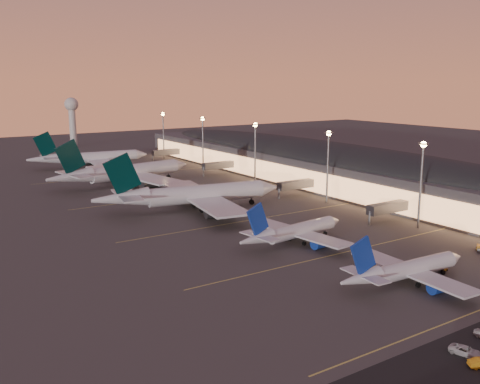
# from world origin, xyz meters

# --- Properties ---
(ground) EXTENTS (700.00, 700.00, 0.00)m
(ground) POSITION_xyz_m (0.00, 0.00, 0.00)
(ground) COLOR #3C3A38
(airliner_narrow_south) EXTENTS (35.43, 31.66, 12.66)m
(airliner_narrow_south) POSITION_xyz_m (-3.86, -28.27, 3.27)
(airliner_narrow_south) COLOR silver
(airliner_narrow_south) RESTS_ON ground
(airliner_narrow_north) EXTENTS (37.12, 33.37, 13.25)m
(airliner_narrow_north) POSITION_xyz_m (-5.38, 7.76, 3.43)
(airliner_narrow_north) COLOR silver
(airliner_narrow_north) RESTS_ON ground
(airliner_wide_near) EXTENTS (65.20, 60.10, 20.90)m
(airliner_wide_near) POSITION_xyz_m (-10.23, 56.53, 5.38)
(airliner_wide_near) COLOR silver
(airliner_wide_near) RESTS_ON ground
(airliner_wide_mid) EXTENTS (65.70, 60.54, 21.06)m
(airliner_wide_mid) POSITION_xyz_m (-12.65, 111.78, 5.42)
(airliner_wide_mid) COLOR silver
(airliner_wide_mid) RESTS_ON ground
(airliner_wide_far) EXTENTS (59.98, 54.94, 19.18)m
(airliner_wide_far) POSITION_xyz_m (-9.33, 166.23, 4.94)
(airliner_wide_far) COLOR silver
(airliner_wide_far) RESTS_ON ground
(terminal_building) EXTENTS (56.35, 255.00, 17.46)m
(terminal_building) POSITION_xyz_m (61.84, 72.47, 8.78)
(terminal_building) COLOR #46454A
(terminal_building) RESTS_ON ground
(light_masts) EXTENTS (2.20, 217.20, 25.90)m
(light_masts) POSITION_xyz_m (36.00, 65.00, 17.55)
(light_masts) COLOR gray
(light_masts) RESTS_ON ground
(radar_tower) EXTENTS (9.00, 9.00, 32.50)m
(radar_tower) POSITION_xyz_m (10.00, 260.00, 21.87)
(radar_tower) COLOR silver
(radar_tower) RESTS_ON ground
(lane_markings) EXTENTS (90.00, 180.36, 0.00)m
(lane_markings) POSITION_xyz_m (0.00, 40.00, 0.01)
(lane_markings) COLOR #D8C659
(lane_markings) RESTS_ON ground
(baggage_tug_a) EXTENTS (3.35, 1.61, 0.97)m
(baggage_tug_a) POSITION_xyz_m (10.04, -27.24, 0.44)
(baggage_tug_a) COLOR orange
(baggage_tug_a) RESTS_ON ground
(baggage_tug_b) EXTENTS (4.42, 3.64, 1.25)m
(baggage_tug_b) POSITION_xyz_m (31.43, -23.24, 0.57)
(baggage_tug_b) COLOR orange
(baggage_tug_b) RESTS_ON ground
(service_van_a) EXTENTS (3.67, 5.62, 1.44)m
(service_van_a) POSITION_xyz_m (-19.90, -53.91, 0.72)
(service_van_a) COLOR silver
(service_van_a) RESTS_ON ground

